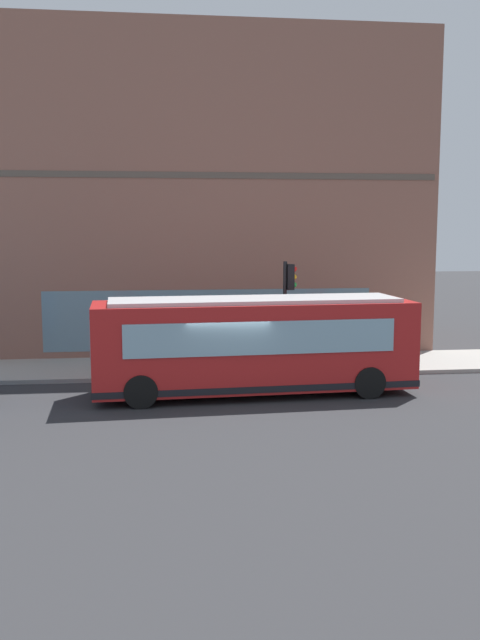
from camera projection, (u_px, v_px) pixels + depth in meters
ground at (226, 398)px, 21.62m from camera, size 120.00×120.00×0.00m
sidewalk_curb at (214, 366)px, 26.11m from camera, size 3.92×40.00×0.15m
building_corner at (201, 198)px, 31.80m from camera, size 9.44×18.71×13.23m
city_bus_nearside at (254, 346)px, 21.89m from camera, size 3.08×10.16×3.07m
traffic_light_near_corner at (288, 295)px, 24.55m from camera, size 0.32×0.49×3.93m
fire_hydrant at (278, 351)px, 26.92m from camera, size 0.35×0.35×0.74m
pedestrian_near_hydrant at (380, 331)px, 27.76m from camera, size 0.32×0.32×1.75m
pedestrian_near_building_entrance at (219, 339)px, 25.81m from camera, size 0.32×0.32×1.74m
newspaper_vending_box at (184, 353)px, 25.86m from camera, size 0.44×0.42×0.90m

